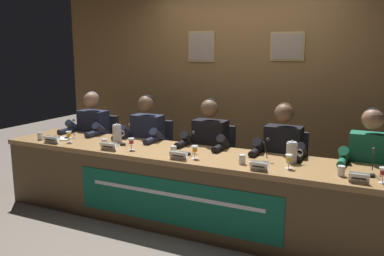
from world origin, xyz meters
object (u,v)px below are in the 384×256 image
(water_cup_right, at_px, (242,160))
(microphone_far_right, at_px, (372,167))
(microphone_far_left, at_px, (69,132))
(microphone_center, at_px, (190,147))
(microphone_left, at_px, (125,138))
(panelist_right, at_px, (281,155))
(panelist_far_right, at_px, (369,165))
(chair_far_right, at_px, (368,188))
(panelist_left, at_px, (144,140))
(juice_glass_far_left, at_px, (69,135))
(panelist_far_left, at_px, (89,134))
(nameplate_center, at_px, (179,155))
(juice_glass_center, at_px, (195,150))
(chair_right, at_px, (285,176))
(chair_far_left, at_px, (101,152))
(document_stack_far_left, at_px, (61,139))
(chair_left, at_px, (153,159))
(panelist_center, at_px, (207,147))
(nameplate_far_left, at_px, (52,140))
(nameplate_right, at_px, (259,166))
(juice_glass_far_right, at_px, (383,172))
(water_cup_left, at_px, (105,143))
(microphone_right, at_px, (265,155))
(nameplate_far_right, at_px, (359,178))
(water_cup_far_right, at_px, (341,171))
(water_cup_far_left, at_px, (40,136))
(water_pitcher_left_side, at_px, (117,133))
(conference_table, at_px, (187,177))
(nameplate_left, at_px, (109,146))
(water_cup_center, at_px, (173,151))
(water_pitcher_right_side, at_px, (292,152))
(chair_center, at_px, (214,167))
(juice_glass_right, at_px, (289,159))

(water_cup_right, distance_m, microphone_far_right, 1.07)
(microphone_far_left, relative_size, microphone_center, 1.00)
(microphone_left, distance_m, panelist_right, 1.65)
(microphone_left, xyz_separation_m, panelist_far_right, (2.40, 0.37, -0.09))
(chair_far_right, bearing_deg, panelist_left, -175.24)
(juice_glass_far_left, xyz_separation_m, panelist_right, (2.22, 0.55, -0.11))
(panelist_far_left, height_order, nameplate_center, panelist_far_left)
(microphone_center, relative_size, panelist_right, 0.18)
(juice_glass_center, height_order, chair_right, chair_right)
(chair_far_left, xyz_separation_m, document_stack_far_left, (-0.02, -0.66, 0.30))
(microphone_far_left, relative_size, chair_left, 0.24)
(chair_left, height_order, panelist_center, panelist_center)
(nameplate_far_left, bearing_deg, nameplate_right, -0.12)
(microphone_far_left, height_order, juice_glass_far_right, microphone_far_left)
(water_cup_left, bearing_deg, microphone_right, 4.75)
(water_cup_left, height_order, microphone_center, microphone_center)
(nameplate_far_left, distance_m, microphone_far_right, 3.22)
(nameplate_far_right, relative_size, water_cup_far_right, 1.78)
(microphone_far_left, relative_size, microphone_right, 1.00)
(water_cup_far_left, xyz_separation_m, panelist_left, (1.01, 0.58, -0.06))
(nameplate_center, height_order, chair_right, chair_right)
(nameplate_far_left, distance_m, water_pitcher_left_side, 0.71)
(conference_table, relative_size, chair_right, 4.75)
(juice_glass_center, height_order, microphone_far_right, microphone_far_right)
(nameplate_far_right, bearing_deg, water_cup_right, 173.71)
(microphone_far_left, height_order, microphone_right, same)
(nameplate_left, bearing_deg, panelist_center, 38.63)
(panelist_center, bearing_deg, water_cup_center, -104.14)
(juice_glass_far_right, distance_m, water_pitcher_right_side, 0.80)
(conference_table, height_order, juice_glass_center, juice_glass_center)
(microphone_left, relative_size, chair_center, 0.24)
(juice_glass_far_left, bearing_deg, panelist_right, 13.88)
(nameplate_left, xyz_separation_m, juice_glass_right, (1.80, 0.15, 0.05))
(microphone_left, relative_size, nameplate_far_right, 1.43)
(chair_far_left, relative_size, juice_glass_far_left, 7.29)
(conference_table, xyz_separation_m, nameplate_left, (-0.81, -0.16, 0.26))
(microphone_left, bearing_deg, water_cup_far_right, -3.99)
(water_cup_center, height_order, water_cup_far_right, same)
(chair_left, height_order, microphone_right, microphone_right)
(water_cup_left, relative_size, microphone_left, 0.39)
(nameplate_far_right, bearing_deg, juice_glass_right, 165.57)
(water_cup_far_left, xyz_separation_m, water_pitcher_right_side, (2.78, 0.29, 0.06))
(water_cup_center, height_order, chair_far_right, chair_far_right)
(panelist_far_left, bearing_deg, microphone_far_left, -84.35)
(juice_glass_right, bearing_deg, chair_left, 158.71)
(chair_far_left, bearing_deg, water_cup_left, -48.44)
(chair_center, bearing_deg, water_cup_far_right, -26.90)
(nameplate_center, xyz_separation_m, chair_right, (0.80, 0.85, -0.34))
(conference_table, bearing_deg, water_pitcher_right_side, 11.00)
(chair_left, height_order, microphone_center, microphone_center)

